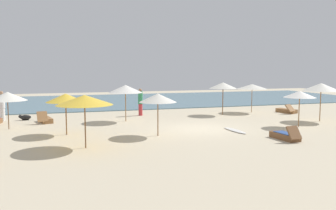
% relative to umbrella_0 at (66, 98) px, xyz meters
% --- Properties ---
extents(ground_plane, '(60.00, 60.00, 0.00)m').
position_rel_umbrella_0_xyz_m(ground_plane, '(6.96, -0.40, -1.81)').
color(ground_plane, beige).
extents(ocean_water, '(48.00, 16.00, 0.06)m').
position_rel_umbrella_0_xyz_m(ocean_water, '(6.96, 16.60, -1.78)').
color(ocean_water, slate).
rests_on(ocean_water, ground_plane).
extents(umbrella_0, '(1.88, 1.88, 2.02)m').
position_rel_umbrella_0_xyz_m(umbrella_0, '(0.00, 0.00, 0.00)').
color(umbrella_0, brown).
rests_on(umbrella_0, ground_plane).
extents(umbrella_1, '(1.90, 1.90, 2.26)m').
position_rel_umbrella_0_xyz_m(umbrella_1, '(10.59, 4.31, 0.23)').
color(umbrella_1, brown).
rests_on(umbrella_1, ground_plane).
extents(umbrella_2, '(2.08, 2.08, 2.23)m').
position_rel_umbrella_0_xyz_m(umbrella_2, '(3.57, 3.35, 0.18)').
color(umbrella_2, olive).
rests_on(umbrella_2, ground_plane).
extents(umbrella_3, '(1.75, 1.75, 2.00)m').
position_rel_umbrella_0_xyz_m(umbrella_3, '(12.37, -1.49, -0.00)').
color(umbrella_3, olive).
rests_on(umbrella_3, ground_plane).
extents(umbrella_4, '(2.20, 2.20, 2.08)m').
position_rel_umbrella_0_xyz_m(umbrella_4, '(13.22, 4.88, 0.09)').
color(umbrella_4, olive).
rests_on(umbrella_4, ground_plane).
extents(umbrella_5, '(1.80, 1.80, 2.05)m').
position_rel_umbrella_0_xyz_m(umbrella_5, '(4.21, -1.61, 0.02)').
color(umbrella_5, brown).
rests_on(umbrella_5, ground_plane).
extents(umbrella_6, '(2.29, 2.29, 2.18)m').
position_rel_umbrella_0_xyz_m(umbrella_6, '(0.67, -3.23, 0.16)').
color(umbrella_6, brown).
rests_on(umbrella_6, ground_plane).
extents(umbrella_7, '(2.21, 2.21, 2.34)m').
position_rel_umbrella_0_xyz_m(umbrella_7, '(14.98, -0.13, 0.29)').
color(umbrella_7, olive).
rests_on(umbrella_7, ground_plane).
extents(umbrella_8, '(2.01, 2.01, 2.00)m').
position_rel_umbrella_0_xyz_m(umbrella_8, '(-2.90, 2.49, -0.04)').
color(umbrella_8, brown).
rests_on(umbrella_8, ground_plane).
extents(lounger_1, '(0.70, 1.70, 0.72)m').
position_rel_umbrella_0_xyz_m(lounger_1, '(9.52, -4.25, -1.64)').
color(lounger_1, brown).
rests_on(lounger_1, ground_plane).
extents(lounger_2, '(0.93, 1.72, 0.74)m').
position_rel_umbrella_0_xyz_m(lounger_2, '(-1.12, 4.39, -1.64)').
color(lounger_2, olive).
rests_on(lounger_2, ground_plane).
extents(lounger_5, '(1.05, 1.80, 0.66)m').
position_rel_umbrella_0_xyz_m(lounger_5, '(15.55, 3.89, -1.65)').
color(lounger_5, olive).
rests_on(lounger_5, ground_plane).
extents(person_0, '(0.45, 0.45, 1.86)m').
position_rel_umbrella_0_xyz_m(person_0, '(5.03, 5.69, -0.86)').
color(person_0, '#BF3338').
rests_on(person_0, ground_plane).
extents(person_1, '(0.40, 0.40, 1.84)m').
position_rel_umbrella_0_xyz_m(person_1, '(-3.67, 5.95, -0.89)').
color(person_1, white).
rests_on(person_1, ground_plane).
extents(dog, '(0.75, 0.32, 0.35)m').
position_rel_umbrella_0_xyz_m(dog, '(-2.38, 5.74, -1.63)').
color(dog, black).
rests_on(dog, ground_plane).
extents(surfboard, '(0.55, 2.01, 0.07)m').
position_rel_umbrella_0_xyz_m(surfboard, '(8.36, -1.62, -1.78)').
color(surfboard, silver).
rests_on(surfboard, ground_plane).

